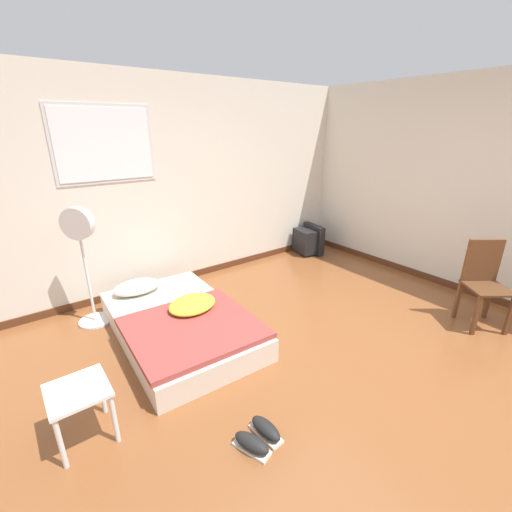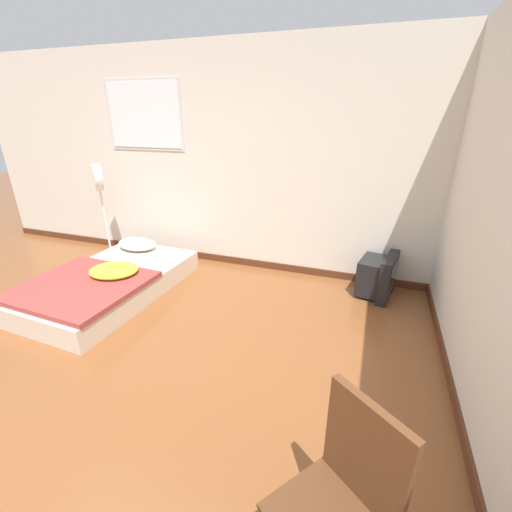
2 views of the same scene
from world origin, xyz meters
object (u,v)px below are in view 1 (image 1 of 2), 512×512
at_px(crt_tv, 308,240).
at_px(side_stool, 79,398).
at_px(mattress_bed, 179,321).
at_px(standing_fan, 82,249).
at_px(wooden_chair, 484,277).
at_px(sneaker_pair, 259,436).

distance_m(crt_tv, side_stool, 4.21).
height_order(mattress_bed, standing_fan, standing_fan).
bearing_deg(crt_tv, wooden_chair, -92.30).
distance_m(crt_tv, wooden_chair, 2.67).
xyz_separation_m(crt_tv, standing_fan, (-3.42, -0.15, 0.61)).
distance_m(wooden_chair, standing_fan, 4.16).
bearing_deg(crt_tv, mattress_bed, -161.61).
distance_m(side_stool, sneaker_pair, 1.21).
distance_m(mattress_bed, side_stool, 1.32).
relative_size(side_stool, standing_fan, 0.32).
xyz_separation_m(side_stool, sneaker_pair, (0.91, -0.75, -0.28)).
bearing_deg(sneaker_pair, side_stool, 140.82).
bearing_deg(side_stool, sneaker_pair, -39.18).
relative_size(mattress_bed, standing_fan, 1.51).
bearing_deg(side_stool, wooden_chair, -14.16).
bearing_deg(mattress_bed, side_stool, -143.66).
bearing_deg(side_stool, crt_tv, 23.90).
bearing_deg(standing_fan, sneaker_pair, -77.90).
bearing_deg(crt_tv, sneaker_pair, -140.11).
relative_size(crt_tv, side_stool, 1.22).
height_order(mattress_bed, crt_tv, crt_tv).
bearing_deg(crt_tv, side_stool, -156.10).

